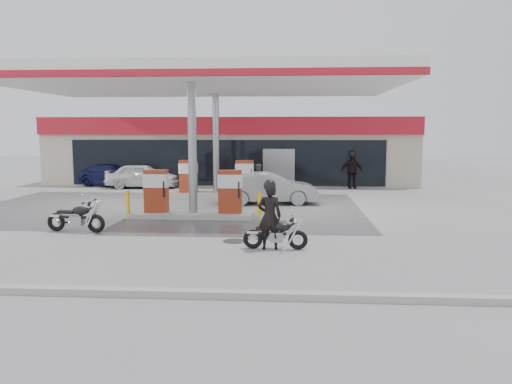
% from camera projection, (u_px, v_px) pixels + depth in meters
% --- Properties ---
extents(ground, '(90.00, 90.00, 0.00)m').
position_uv_depth(ground, '(182.00, 227.00, 16.82)').
color(ground, gray).
rests_on(ground, ground).
extents(wet_patch, '(6.00, 3.00, 0.00)m').
position_uv_depth(wet_patch, '(197.00, 227.00, 16.79)').
color(wet_patch, '#4C4C4F').
rests_on(wet_patch, ground).
extents(drain_cover, '(0.70, 0.70, 0.01)m').
position_uv_depth(drain_cover, '(235.00, 241.00, 14.71)').
color(drain_cover, '#38383A').
rests_on(drain_cover, ground).
extents(kerb, '(28.00, 0.25, 0.15)m').
position_uv_depth(kerb, '(107.00, 292.00, 9.88)').
color(kerb, gray).
rests_on(kerb, ground).
extents(store_building, '(22.00, 8.22, 4.00)m').
position_uv_depth(store_building, '(234.00, 149.00, 32.35)').
color(store_building, '#B5A998').
rests_on(store_building, ground).
extents(canopy, '(16.00, 10.02, 5.51)m').
position_uv_depth(canopy, '(205.00, 82.00, 21.12)').
color(canopy, silver).
rests_on(canopy, ground).
extents(pump_island_near, '(5.14, 1.30, 1.78)m').
position_uv_depth(pump_island_near, '(193.00, 198.00, 18.71)').
color(pump_island_near, '#9E9E99').
rests_on(pump_island_near, ground).
extents(pump_island_far, '(5.14, 1.30, 1.78)m').
position_uv_depth(pump_island_far, '(216.00, 182.00, 24.65)').
color(pump_island_far, '#9E9E99').
rests_on(pump_island_far, ground).
extents(main_motorcycle, '(1.79, 0.69, 0.92)m').
position_uv_depth(main_motorcycle, '(276.00, 235.00, 13.69)').
color(main_motorcycle, black).
rests_on(main_motorcycle, ground).
extents(biker_main, '(0.70, 0.50, 1.82)m').
position_uv_depth(biker_main, '(270.00, 217.00, 13.64)').
color(biker_main, black).
rests_on(biker_main, ground).
extents(parked_motorcycle, '(2.00, 0.77, 1.03)m').
position_uv_depth(parked_motorcycle, '(77.00, 218.00, 15.98)').
color(parked_motorcycle, black).
rests_on(parked_motorcycle, ground).
extents(sedan_white, '(4.10, 1.68, 1.39)m').
position_uv_depth(sedan_white, '(142.00, 176.00, 28.13)').
color(sedan_white, silver).
rests_on(sedan_white, ground).
extents(attendant, '(0.78, 0.89, 1.56)m').
position_uv_depth(attendant, '(259.00, 179.00, 25.50)').
color(attendant, '#5B5C61').
rests_on(attendant, ground).
extents(hatchback_silver, '(4.33, 1.84, 1.39)m').
position_uv_depth(hatchback_silver, '(270.00, 188.00, 22.10)').
color(hatchback_silver, gray).
rests_on(hatchback_silver, ground).
extents(parked_car_left, '(4.88, 3.21, 1.31)m').
position_uv_depth(parked_car_left, '(114.00, 175.00, 29.06)').
color(parked_car_left, '#131542').
rests_on(parked_car_left, ground).
extents(biker_walking, '(1.18, 0.53, 1.99)m').
position_uv_depth(biker_walking, '(352.00, 171.00, 27.91)').
color(biker_walking, black).
rests_on(biker_walking, ground).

